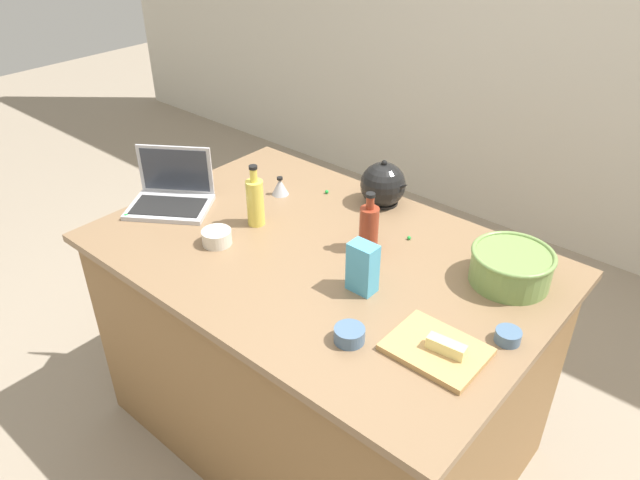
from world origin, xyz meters
The scene contains 18 objects.
ground_plane centered at (0.00, 0.00, 0.00)m, with size 12.00×12.00×0.00m, color gray.
wall_back centered at (0.00, 2.12, 1.30)m, with size 8.00×0.10×2.60m, color beige.
island_counter centered at (0.00, 0.00, 0.45)m, with size 1.59×1.06×0.90m.
laptop centered at (-0.67, -0.12, 0.95)m, with size 0.38×0.36×0.22m.
mixing_bowl_large centered at (0.58, 0.27, 0.96)m, with size 0.27×0.27×0.12m.
bottle_soy centered at (0.11, 0.13, 0.99)m, with size 0.07×0.07×0.22m.
bottle_oil centered at (-0.31, -0.01, 1.00)m, with size 0.07×0.07×0.24m.
kettle centered at (-0.05, 0.43, 0.98)m, with size 0.21×0.18×0.20m.
cutting_board centered at (0.57, -0.17, 0.91)m, with size 0.27×0.21×0.02m, color tan.
butter_stick_left centered at (0.60, -0.17, 0.94)m, with size 0.11×0.04×0.04m, color #F4E58C.
ramekin_small centered at (0.71, 0.00, 0.92)m, with size 0.07×0.07×0.04m, color slate.
ramekin_medium centered at (0.36, -0.29, 0.92)m, with size 0.09×0.09×0.04m, color slate.
ramekin_wide centered at (-0.32, -0.20, 0.93)m, with size 0.11×0.11×0.05m, color beige.
kitchen_timer centered at (-0.41, 0.22, 0.94)m, with size 0.07×0.07×0.08m.
candy_bag centered at (0.24, -0.08, 0.99)m, with size 0.09×0.06×0.17m, color #4CA5CC.
candy_0 centered at (-0.71, -0.31, 0.91)m, with size 0.02×0.02×0.02m, color green.
candy_2 centered at (0.19, 0.27, 0.91)m, with size 0.01×0.01×0.01m, color green.
candy_3 centered at (-0.27, 0.35, 0.91)m, with size 0.02×0.02×0.02m, color green.
Camera 1 is at (1.14, -1.32, 2.06)m, focal length 33.49 mm.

